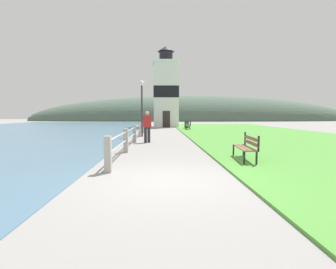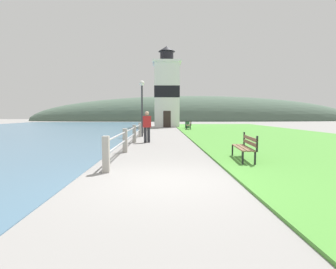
{
  "view_description": "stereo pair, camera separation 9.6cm",
  "coord_description": "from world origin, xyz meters",
  "px_view_note": "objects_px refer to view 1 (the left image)",
  "views": [
    {
      "loc": [
        -0.19,
        -6.14,
        1.6
      ],
      "look_at": [
        0.32,
        10.56,
        0.3
      ],
      "focal_mm": 28.0,
      "sensor_mm": 36.0,
      "label": 1
    },
    {
      "loc": [
        -0.1,
        -6.14,
        1.6
      ],
      "look_at": [
        0.32,
        10.56,
        0.3
      ],
      "focal_mm": 28.0,
      "sensor_mm": 36.0,
      "label": 2
    }
  ],
  "objects_px": {
    "trash_bin": "(187,125)",
    "lighthouse": "(166,91)",
    "park_bench_midway": "(189,125)",
    "lamp_post": "(142,98)",
    "park_bench_near": "(247,146)",
    "person_strolling": "(147,126)"
  },
  "relations": [
    {
      "from": "trash_bin",
      "to": "park_bench_midway",
      "type": "bearing_deg",
      "value": -90.25
    },
    {
      "from": "person_strolling",
      "to": "lamp_post",
      "type": "xyz_separation_m",
      "value": [
        -0.56,
        3.95,
        1.78
      ]
    },
    {
      "from": "lighthouse",
      "to": "lamp_post",
      "type": "height_order",
      "value": "lighthouse"
    },
    {
      "from": "park_bench_near",
      "to": "lighthouse",
      "type": "distance_m",
      "value": 25.02
    },
    {
      "from": "park_bench_near",
      "to": "park_bench_midway",
      "type": "bearing_deg",
      "value": -84.89
    },
    {
      "from": "lighthouse",
      "to": "person_strolling",
      "type": "relative_size",
      "value": 5.71
    },
    {
      "from": "lamp_post",
      "to": "person_strolling",
      "type": "bearing_deg",
      "value": -82.01
    },
    {
      "from": "lighthouse",
      "to": "person_strolling",
      "type": "distance_m",
      "value": 19.0
    },
    {
      "from": "lighthouse",
      "to": "person_strolling",
      "type": "xyz_separation_m",
      "value": [
        -1.5,
        -18.61,
        -3.53
      ]
    },
    {
      "from": "park_bench_midway",
      "to": "trash_bin",
      "type": "height_order",
      "value": "park_bench_midway"
    },
    {
      "from": "person_strolling",
      "to": "park_bench_near",
      "type": "bearing_deg",
      "value": -162.99
    },
    {
      "from": "park_bench_midway",
      "to": "lamp_post",
      "type": "distance_m",
      "value": 9.34
    },
    {
      "from": "park_bench_midway",
      "to": "lamp_post",
      "type": "height_order",
      "value": "lamp_post"
    },
    {
      "from": "trash_bin",
      "to": "lighthouse",
      "type": "bearing_deg",
      "value": 116.23
    },
    {
      "from": "park_bench_near",
      "to": "person_strolling",
      "type": "relative_size",
      "value": 1.04
    },
    {
      "from": "lamp_post",
      "to": "park_bench_near",
      "type": "bearing_deg",
      "value": -67.06
    },
    {
      "from": "lighthouse",
      "to": "person_strolling",
      "type": "bearing_deg",
      "value": -94.6
    },
    {
      "from": "park_bench_midway",
      "to": "lighthouse",
      "type": "relative_size",
      "value": 0.17
    },
    {
      "from": "trash_bin",
      "to": "lamp_post",
      "type": "distance_m",
      "value": 11.3
    },
    {
      "from": "lighthouse",
      "to": "park_bench_near",
      "type": "bearing_deg",
      "value": -84.98
    },
    {
      "from": "person_strolling",
      "to": "lamp_post",
      "type": "distance_m",
      "value": 4.37
    },
    {
      "from": "park_bench_near",
      "to": "lamp_post",
      "type": "xyz_separation_m",
      "value": [
        -4.21,
        9.95,
        2.2
      ]
    }
  ]
}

